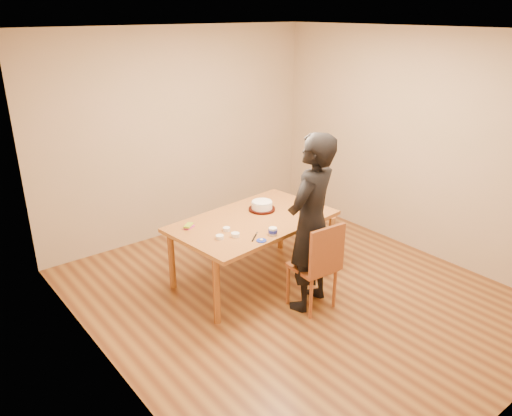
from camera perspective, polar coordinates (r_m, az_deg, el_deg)
room_shell at (r=5.16m, az=2.09°, el=4.61°), size 4.00×4.50×2.70m
dining_table at (r=5.42m, az=-0.33°, el=-1.51°), size 1.85×1.22×0.04m
dining_chair at (r=5.11m, az=6.43°, el=-6.68°), size 0.42×0.42×0.04m
cake_plate at (r=5.65m, az=0.68°, el=-0.14°), size 0.30×0.30×0.02m
cake at (r=5.63m, az=0.68°, el=0.32°), size 0.23×0.23×0.07m
frosting_dome at (r=5.61m, az=0.69°, el=0.80°), size 0.23×0.23×0.03m
frosting_tub at (r=5.04m, az=1.93°, el=-2.67°), size 0.08×0.08×0.07m
frosting_lid at (r=4.91m, az=0.62°, el=-3.74°), size 0.10×0.10×0.01m
frosting_dollop at (r=4.91m, az=0.62°, el=-3.60°), size 0.04×0.04×0.02m
ramekin_green at (r=5.00m, az=-2.38°, el=-3.09°), size 0.08×0.08×0.04m
ramekin_yellow at (r=5.14m, az=-3.39°, el=-2.42°), size 0.08×0.08×0.04m
ramekin_multi at (r=4.96m, az=-4.17°, el=-3.33°), size 0.08×0.08×0.04m
candy_box_pink at (r=5.25m, az=-7.64°, el=-2.17°), size 0.13×0.10×0.02m
candy_box_green at (r=5.24m, az=-7.72°, el=-1.98°), size 0.14×0.12×0.02m
spatula at (r=4.97m, az=-0.21°, el=-3.42°), size 0.14×0.11×0.01m
person at (r=4.93m, az=6.29°, el=-1.76°), size 0.77×0.61×1.83m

